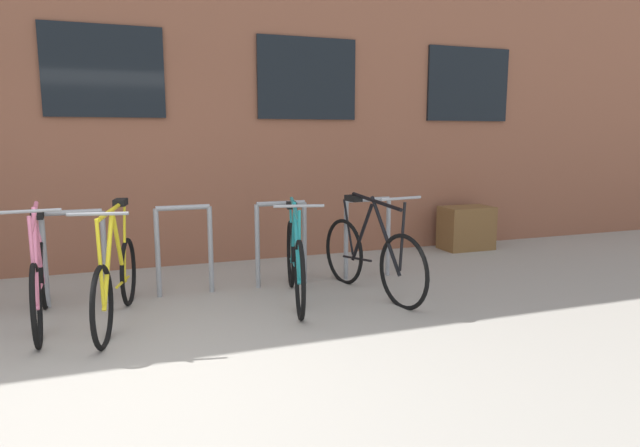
% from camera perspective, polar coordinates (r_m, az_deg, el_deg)
% --- Properties ---
extents(ground_plane, '(42.00, 42.00, 0.00)m').
position_cam_1_polar(ground_plane, '(3.94, -20.57, -15.21)').
color(ground_plane, '#9E998E').
extents(storefront_building, '(28.00, 6.39, 5.34)m').
position_cam_1_polar(storefront_building, '(10.04, -21.16, 14.73)').
color(storefront_building, brown).
rests_on(storefront_building, ground).
extents(bike_rack, '(6.57, 0.05, 0.91)m').
position_cam_1_polar(bike_rack, '(5.62, -24.08, -2.38)').
color(bike_rack, gray).
rests_on(bike_rack, ground).
extents(bicycle_yellow, '(0.49, 1.72, 1.04)m').
position_cam_1_polar(bicycle_yellow, '(5.01, -20.35, -5.46)').
color(bicycle_yellow, black).
rests_on(bicycle_yellow, ground).
extents(bicycle_black, '(0.47, 1.72, 1.05)m').
position_cam_1_polar(bicycle_black, '(5.55, 5.31, -3.37)').
color(bicycle_black, black).
rests_on(bicycle_black, ground).
extents(bicycle_pink, '(0.44, 1.71, 1.06)m').
position_cam_1_polar(bicycle_pink, '(5.22, -27.03, -5.36)').
color(bicycle_pink, black).
rests_on(bicycle_pink, ground).
extents(bicycle_teal, '(0.54, 1.74, 1.01)m').
position_cam_1_polar(bicycle_teal, '(5.33, -2.62, -3.89)').
color(bicycle_teal, black).
rests_on(bicycle_teal, ground).
extents(planter_box, '(0.70, 0.44, 0.60)m').
position_cam_1_polar(planter_box, '(7.98, 14.91, -0.44)').
color(planter_box, brown).
rests_on(planter_box, ground).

